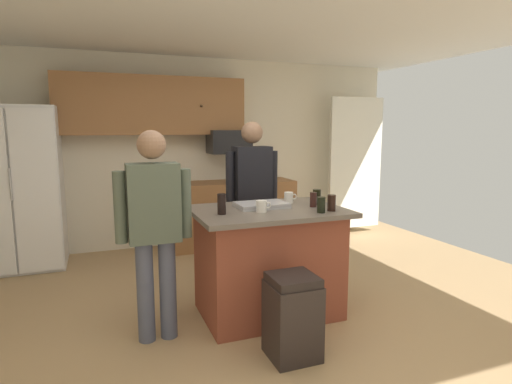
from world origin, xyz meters
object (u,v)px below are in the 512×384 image
(kitchen_island, at_px, (268,261))
(glass_stout_tall, at_px, (313,200))
(microwave_over_range, at_px, (229,142))
(glass_pilsner, at_px, (222,204))
(mug_blue_stoneware, at_px, (289,197))
(refrigerator, at_px, (17,189))
(tumbler_amber, at_px, (317,197))
(glass_dark_ale, at_px, (321,205))
(person_guest_left, at_px, (154,222))
(glass_short_whisky, at_px, (332,203))
(person_guest_by_door, at_px, (252,191))
(mug_ceramic_white, at_px, (262,206))
(trash_bin, at_px, (292,317))
(serving_tray, at_px, (261,205))

(kitchen_island, height_order, glass_stout_tall, glass_stout_tall)
(microwave_over_range, distance_m, glass_pilsner, 2.54)
(kitchen_island, bearing_deg, mug_blue_stoneware, 35.25)
(refrigerator, height_order, tumbler_amber, refrigerator)
(glass_dark_ale, xyz_separation_m, tumbler_amber, (0.15, 0.34, 0.00))
(person_guest_left, relative_size, glass_short_whisky, 11.79)
(person_guest_left, xyz_separation_m, mug_blue_stoneware, (1.27, 0.33, 0.07))
(microwave_over_range, distance_m, person_guest_by_door, 1.59)
(person_guest_left, bearing_deg, kitchen_island, -0.00)
(person_guest_by_door, relative_size, glass_stout_tall, 13.04)
(mug_ceramic_white, bearing_deg, mug_blue_stoneware, 38.42)
(mug_blue_stoneware, bearing_deg, person_guest_left, -165.41)
(mug_ceramic_white, height_order, tumbler_amber, tumbler_amber)
(glass_pilsner, height_order, trash_bin, glass_pilsner)
(glass_pilsner, bearing_deg, serving_tray, 22.27)
(tumbler_amber, relative_size, glass_pilsner, 0.84)
(serving_tray, bearing_deg, glass_stout_tall, -18.24)
(glass_dark_ale, xyz_separation_m, trash_bin, (-0.46, -0.43, -0.71))
(refrigerator, xyz_separation_m, mug_ceramic_white, (2.13, -2.29, 0.05))
(trash_bin, bearing_deg, glass_short_whisky, 38.92)
(glass_dark_ale, bearing_deg, serving_tray, 132.82)
(glass_dark_ale, height_order, tumbler_amber, tumbler_amber)
(glass_pilsner, relative_size, trash_bin, 0.27)
(refrigerator, xyz_separation_m, serving_tray, (2.21, -2.09, 0.02))
(person_guest_left, distance_m, tumbler_amber, 1.48)
(glass_stout_tall, distance_m, tumbler_amber, 0.12)
(kitchen_island, bearing_deg, trash_bin, -99.02)
(glass_stout_tall, height_order, serving_tray, glass_stout_tall)
(microwave_over_range, distance_m, glass_short_whisky, 2.61)
(refrigerator, relative_size, glass_dark_ale, 14.40)
(person_guest_left, height_order, glass_pilsner, person_guest_left)
(person_guest_left, relative_size, glass_pilsner, 9.73)
(microwave_over_range, xyz_separation_m, serving_tray, (-0.39, -2.21, -0.48))
(refrigerator, relative_size, mug_ceramic_white, 14.38)
(refrigerator, height_order, mug_blue_stoneware, refrigerator)
(mug_blue_stoneware, bearing_deg, glass_pilsner, -158.86)
(microwave_over_range, height_order, person_guest_left, person_guest_left)
(glass_dark_ale, bearing_deg, trash_bin, -136.78)
(microwave_over_range, bearing_deg, mug_ceramic_white, -100.94)
(tumbler_amber, bearing_deg, trash_bin, -128.21)
(microwave_over_range, height_order, glass_dark_ale, microwave_over_range)
(glass_stout_tall, relative_size, mug_ceramic_white, 0.99)
(microwave_over_range, xyz_separation_m, person_guest_left, (-1.34, -2.43, -0.52))
(glass_stout_tall, height_order, trash_bin, glass_stout_tall)
(person_guest_by_door, height_order, mug_ceramic_white, person_guest_by_door)
(trash_bin, bearing_deg, microwave_over_range, 81.06)
(kitchen_island, distance_m, mug_ceramic_white, 0.54)
(trash_bin, bearing_deg, kitchen_island, 80.98)
(mug_blue_stoneware, height_order, serving_tray, mug_blue_stoneware)
(microwave_over_range, height_order, person_guest_by_door, person_guest_by_door)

